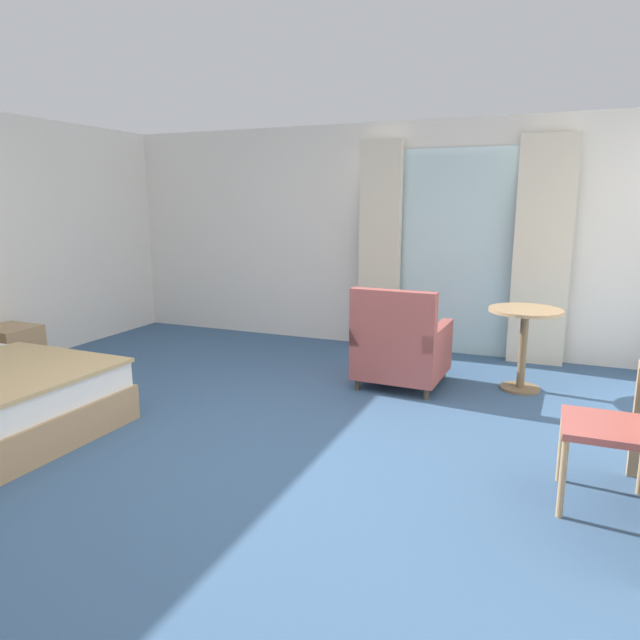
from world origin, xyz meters
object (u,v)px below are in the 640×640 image
Objects in this scene: nightstand at (11,350)px; desk_chair at (630,415)px; armchair_by_window at (401,348)px; round_cafe_table at (524,331)px.

nightstand is 5.32m from desk_chair.
armchair_by_window reaches higher than round_cafe_table.
desk_chair reaches higher than nightstand.
armchair_by_window is (-1.67, 1.63, -0.19)m from desk_chair.
desk_chair is at bearing -5.71° from nightstand.
desk_chair is 1.07× the size of armchair_by_window.
desk_chair reaches higher than round_cafe_table.
armchair_by_window is 1.25× the size of round_cafe_table.
round_cafe_table is (1.03, 0.31, 0.19)m from armchair_by_window.
desk_chair reaches higher than armchair_by_window.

